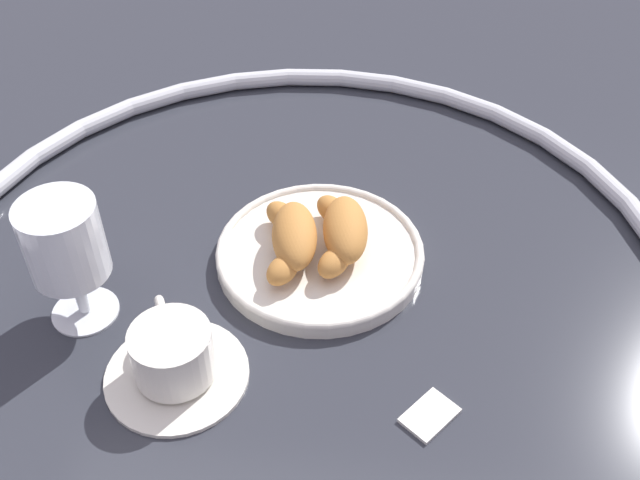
# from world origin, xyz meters

# --- Properties ---
(ground_plane) EXTENTS (2.20, 2.20, 0.00)m
(ground_plane) POSITION_xyz_m (0.00, 0.00, 0.00)
(ground_plane) COLOR #2D3038
(table_chrome_rim) EXTENTS (0.81, 0.81, 0.02)m
(table_chrome_rim) POSITION_xyz_m (0.00, 0.00, 0.01)
(table_chrome_rim) COLOR silver
(table_chrome_rim) RESTS_ON ground_plane
(pastry_plate) EXTENTS (0.23, 0.23, 0.02)m
(pastry_plate) POSITION_xyz_m (0.03, -0.02, 0.01)
(pastry_plate) COLOR silver
(pastry_plate) RESTS_ON ground_plane
(croissant_large) EXTENTS (0.14, 0.07, 0.04)m
(croissant_large) POSITION_xyz_m (0.03, -0.04, 0.04)
(croissant_large) COLOR #BC7A38
(croissant_large) RESTS_ON pastry_plate
(croissant_small) EXTENTS (0.13, 0.08, 0.04)m
(croissant_small) POSITION_xyz_m (0.02, 0.01, 0.04)
(croissant_small) COLOR #BC7A38
(croissant_small) RESTS_ON pastry_plate
(coffee_cup_near) EXTENTS (0.14, 0.14, 0.06)m
(coffee_cup_near) POSITION_xyz_m (-0.15, 0.10, 0.03)
(coffee_cup_near) COLOR silver
(coffee_cup_near) RESTS_ON ground_plane
(juice_glass_left) EXTENTS (0.08, 0.08, 0.14)m
(juice_glass_left) POSITION_xyz_m (-0.08, 0.21, 0.10)
(juice_glass_left) COLOR white
(juice_glass_left) RESTS_ON ground_plane
(sugar_packet) EXTENTS (0.06, 0.06, 0.01)m
(sugar_packet) POSITION_xyz_m (-0.16, -0.14, 0.00)
(sugar_packet) COLOR white
(sugar_packet) RESTS_ON ground_plane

